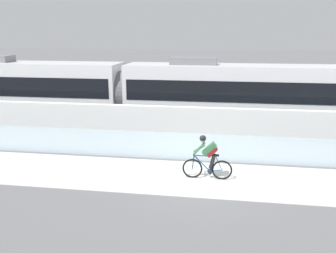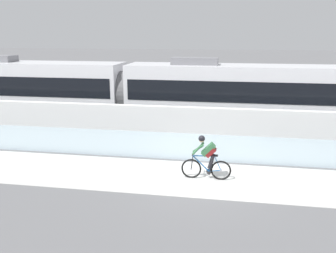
% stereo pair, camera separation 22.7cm
% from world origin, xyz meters
% --- Properties ---
extents(ground_plane, '(200.00, 200.00, 0.00)m').
position_xyz_m(ground_plane, '(0.00, 0.00, 0.00)').
color(ground_plane, slate).
extents(bike_path_deck, '(32.00, 3.20, 0.01)m').
position_xyz_m(bike_path_deck, '(0.00, 0.00, 0.01)').
color(bike_path_deck, silver).
rests_on(bike_path_deck, ground).
extents(glass_parapet, '(32.00, 0.05, 1.12)m').
position_xyz_m(glass_parapet, '(0.00, 1.85, 0.56)').
color(glass_parapet, silver).
rests_on(glass_parapet, ground).
extents(concrete_barrier_wall, '(32.00, 0.36, 1.84)m').
position_xyz_m(concrete_barrier_wall, '(0.00, 3.65, 0.92)').
color(concrete_barrier_wall, white).
rests_on(concrete_barrier_wall, ground).
extents(tram_rail_near, '(32.00, 0.08, 0.01)m').
position_xyz_m(tram_rail_near, '(0.00, 6.13, 0.00)').
color(tram_rail_near, '#595654').
rests_on(tram_rail_near, ground).
extents(tram_rail_far, '(32.00, 0.08, 0.01)m').
position_xyz_m(tram_rail_far, '(0.00, 7.57, 0.00)').
color(tram_rail_far, '#595654').
rests_on(tram_rail_far, ground).
extents(tram, '(22.56, 2.54, 3.81)m').
position_xyz_m(tram, '(-4.71, 6.85, 1.89)').
color(tram, silver).
rests_on(tram, ground).
extents(cyclist_on_bike, '(1.77, 0.58, 1.61)m').
position_xyz_m(cyclist_on_bike, '(0.20, 0.00, 0.78)').
color(cyclist_on_bike, black).
rests_on(cyclist_on_bike, ground).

